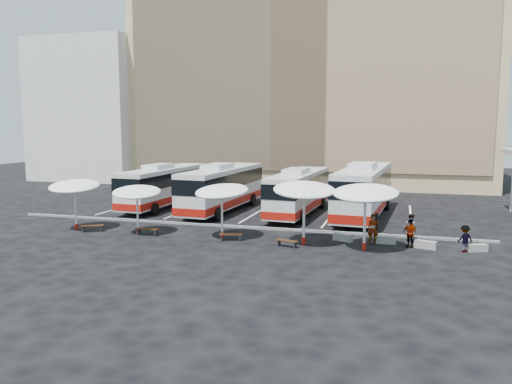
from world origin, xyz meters
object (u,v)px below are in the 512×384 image
(wood_bench_2, at_px, (231,235))
(conc_bench_3, at_px, (477,248))
(passenger_1, at_px, (411,227))
(bus_2, at_px, (299,190))
(sunshade_0, at_px, (75,186))
(sunshade_2, at_px, (222,191))
(bus_1, at_px, (223,187))
(sunshade_3, at_px, (304,190))
(conc_bench_2, at_px, (426,245))
(wood_bench_3, at_px, (287,242))
(sunshade_1, at_px, (137,192))
(passenger_3, at_px, (464,239))
(wood_bench_1, at_px, (147,230))
(passenger_0, at_px, (373,229))
(bus_0, at_px, (164,185))
(bus_3, at_px, (364,189))
(sunshade_4, at_px, (366,193))
(wood_bench_0, at_px, (92,227))
(passenger_2, at_px, (410,234))
(conc_bench_1, at_px, (385,240))
(conc_bench_0, at_px, (343,237))

(wood_bench_2, bearing_deg, conc_bench_3, 5.47)
(passenger_1, bearing_deg, bus_2, 5.72)
(sunshade_0, distance_m, sunshade_2, 10.44)
(bus_1, bearing_deg, sunshade_3, -45.41)
(bus_1, height_order, sunshade_3, bus_1)
(bus_1, bearing_deg, conc_bench_2, -26.45)
(bus_2, relative_size, wood_bench_3, 8.69)
(sunshade_1, xyz_separation_m, passenger_3, (19.88, 0.93, -1.99))
(sunshade_0, height_order, wood_bench_2, sunshade_0)
(bus_2, bearing_deg, wood_bench_1, -123.84)
(sunshade_1, height_order, passenger_0, sunshade_1)
(bus_0, xyz_separation_m, wood_bench_3, (13.49, -11.32, -1.62))
(bus_3, relative_size, passenger_3, 8.95)
(sunshade_4, height_order, conc_bench_2, sunshade_4)
(bus_1, relative_size, wood_bench_3, 9.27)
(sunshade_2, relative_size, passenger_3, 2.67)
(wood_bench_0, xyz_separation_m, passenger_2, (20.25, 1.43, 0.48))
(bus_3, xyz_separation_m, sunshade_2, (-7.95, -10.08, 0.78))
(sunshade_4, height_order, passenger_3, sunshade_4)
(wood_bench_1, height_order, wood_bench_2, wood_bench_1)
(passenger_2, height_order, passenger_3, passenger_2)
(bus_2, relative_size, sunshade_1, 2.95)
(wood_bench_1, height_order, passenger_2, passenger_2)
(sunshade_1, xyz_separation_m, sunshade_2, (5.70, 0.37, 0.21))
(bus_1, distance_m, conc_bench_2, 17.97)
(sunshade_0, height_order, sunshade_2, sunshade_0)
(sunshade_1, distance_m, conc_bench_3, 20.81)
(wood_bench_3, bearing_deg, sunshade_2, 165.81)
(conc_bench_1, height_order, passenger_1, passenger_1)
(conc_bench_0, bearing_deg, passenger_0, -10.76)
(sunshade_3, bearing_deg, sunshade_2, 177.96)
(sunshade_3, distance_m, passenger_2, 6.60)
(bus_2, xyz_separation_m, wood_bench_2, (-2.15, -10.35, -1.58))
(sunshade_4, height_order, wood_bench_1, sunshade_4)
(sunshade_1, distance_m, wood_bench_2, 6.89)
(sunshade_0, bearing_deg, bus_3, 29.50)
(sunshade_0, relative_size, sunshade_3, 0.89)
(bus_1, height_order, passenger_3, bus_1)
(passenger_1, xyz_separation_m, passenger_2, (-0.09, -1.71, -0.03))
(wood_bench_0, relative_size, conc_bench_2, 1.22)
(wood_bench_2, bearing_deg, sunshade_1, 179.08)
(sunshade_0, bearing_deg, sunshade_1, -0.71)
(conc_bench_0, bearing_deg, bus_0, 151.69)
(bus_3, distance_m, sunshade_2, 12.86)
(sunshade_4, height_order, conc_bench_1, sunshade_4)
(sunshade_2, bearing_deg, bus_2, 73.69)
(bus_1, xyz_separation_m, conc_bench_0, (10.80, -8.19, -1.81))
(sunshade_3, xyz_separation_m, conc_bench_3, (9.69, 1.07, -3.05))
(conc_bench_2, bearing_deg, passenger_1, 114.14)
(sunshade_4, bearing_deg, bus_3, 94.44)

